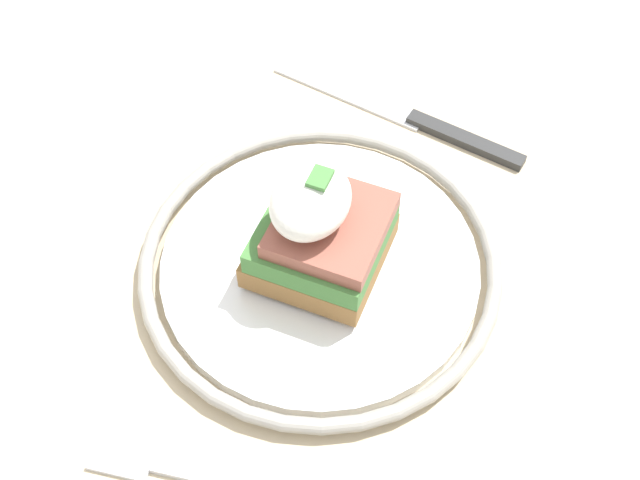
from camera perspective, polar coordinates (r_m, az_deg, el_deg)
dining_table at (r=0.64m, az=1.21°, el=-6.66°), size 0.93×0.88×0.72m
plate at (r=0.53m, az=0.00°, el=-1.72°), size 0.24×0.24×0.02m
sandwich at (r=0.50m, az=-0.06°, el=0.68°), size 0.08×0.08×0.08m
fork at (r=0.48m, az=-8.35°, el=-16.26°), size 0.04×0.15×0.00m
knife at (r=0.63m, az=6.80°, el=8.48°), size 0.05×0.21×0.01m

